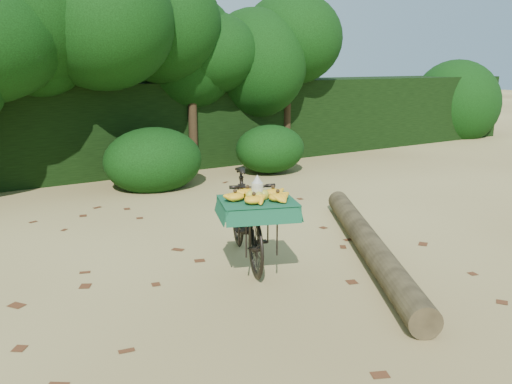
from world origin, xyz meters
TOP-DOWN VIEW (x-y plane):
  - ground at (0.00, 0.00)m, footprint 80.00×80.00m
  - vendor_bicycle at (0.98, 0.26)m, footprint 1.18×1.86m
  - fallen_log at (2.29, -0.32)m, footprint 2.30×3.61m
  - hedge_backdrop at (0.00, 6.30)m, footprint 26.00×1.80m
  - tree_row at (-0.65, 5.50)m, footprint 14.50×2.00m
  - bush_clumps at (0.50, 4.30)m, footprint 8.80×1.70m
  - leaf_litter at (0.00, 0.65)m, footprint 7.00×7.30m

SIDE VIEW (x-z plane):
  - ground at x=0.00m, z-range 0.00..0.00m
  - leaf_litter at x=0.00m, z-range 0.00..0.01m
  - fallen_log at x=2.29m, z-range 0.00..0.29m
  - bush_clumps at x=0.50m, z-range 0.00..0.90m
  - vendor_bicycle at x=0.98m, z-range 0.01..1.05m
  - hedge_backdrop at x=0.00m, z-range 0.00..1.80m
  - tree_row at x=-0.65m, z-range 0.00..4.00m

